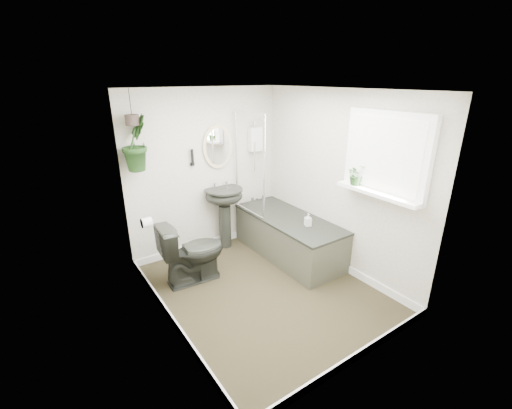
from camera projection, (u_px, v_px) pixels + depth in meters
floor at (263, 289)px, 4.16m from camera, size 2.30×2.80×0.02m
ceiling at (265, 89)px, 3.35m from camera, size 2.30×2.80×0.02m
wall_back at (206, 172)px, 4.84m from camera, size 2.30×0.02×2.30m
wall_front at (369, 250)px, 2.66m from camera, size 2.30×0.02×2.30m
wall_left at (161, 224)px, 3.14m from camera, size 0.02×2.80×2.30m
wall_right at (337, 183)px, 4.37m from camera, size 0.02×2.80×2.30m
skirting at (263, 285)px, 4.14m from camera, size 2.30×2.80×0.10m
bathtub at (288, 236)px, 4.86m from camera, size 0.72×1.72×0.58m
bath_screen at (250, 165)px, 4.72m from camera, size 0.04×0.72×1.40m
shower_box at (255, 139)px, 5.07m from camera, size 0.20×0.10×0.35m
oval_mirror at (218, 147)px, 4.79m from camera, size 0.46×0.03×0.62m
wall_sconce at (192, 157)px, 4.60m from camera, size 0.04×0.04×0.22m
toilet_roll_holder at (147, 222)px, 3.80m from camera, size 0.11×0.11×0.11m
window_recess at (386, 154)px, 3.61m from camera, size 0.08×1.00×0.90m
window_sill at (377, 193)px, 3.72m from camera, size 0.18×1.00×0.04m
window_blinds at (384, 155)px, 3.59m from camera, size 0.01×0.86×0.76m
toilet at (192, 252)px, 4.21m from camera, size 0.81×0.50×0.80m
pedestal_sink at (225, 218)px, 5.05m from camera, size 0.62×0.56×0.92m
sill_plant at (357, 174)px, 3.90m from camera, size 0.27×0.25×0.24m
hanging_plant at (135, 143)px, 4.02m from camera, size 0.44×0.46×0.65m
soap_bottle at (308, 220)px, 4.47m from camera, size 0.10×0.10×0.17m
hanging_pot at (132, 120)px, 3.92m from camera, size 0.16×0.16×0.12m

